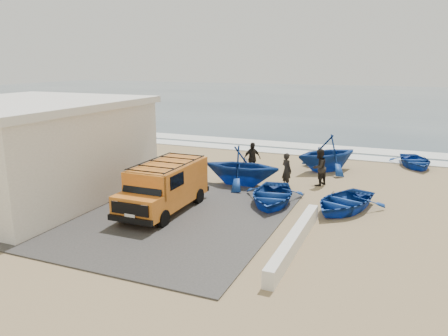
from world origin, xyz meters
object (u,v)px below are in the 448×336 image
(parapet, at_px, (295,240))
(boat_far_right, at_px, (415,161))
(building, at_px, (26,149))
(boat_mid_left, at_px, (242,166))
(boat_far_left, at_px, (327,153))
(fisherman_middle, at_px, (319,167))
(van, at_px, (165,185))
(boat_near_right, at_px, (344,202))
(boat_near_left, at_px, (272,195))
(fisherman_front, at_px, (287,170))
(fisherman_back, at_px, (252,159))

(parapet, relative_size, boat_far_right, 1.81)
(building, height_order, parapet, building)
(boat_mid_left, xyz_separation_m, boat_far_left, (3.36, 4.54, 0.04))
(fisherman_middle, bearing_deg, van, -15.11)
(fisherman_middle, bearing_deg, boat_far_left, -153.06)
(parapet, height_order, boat_far_right, boat_far_right)
(boat_near_right, xyz_separation_m, boat_mid_left, (-5.18, 1.95, 0.60))
(boat_mid_left, bearing_deg, boat_near_right, -113.28)
(boat_near_left, height_order, boat_far_left, boat_far_left)
(building, height_order, fisherman_front, building)
(van, xyz_separation_m, fisherman_middle, (5.04, 6.21, -0.18))
(building, bearing_deg, van, 4.66)
(parapet, xyz_separation_m, boat_near_right, (0.95, 4.40, 0.10))
(building, xyz_separation_m, van, (6.74, 0.55, -1.08))
(parapet, relative_size, fisherman_back, 3.40)
(building, relative_size, boat_near_right, 2.60)
(parapet, relative_size, fisherman_middle, 3.31)
(boat_near_left, xyz_separation_m, boat_far_left, (1.14, 6.80, 0.64))
(boat_near_right, distance_m, boat_far_left, 6.77)
(boat_mid_left, height_order, fisherman_front, boat_mid_left)
(boat_far_left, xyz_separation_m, fisherman_back, (-3.55, -2.43, -0.13))
(boat_near_left, bearing_deg, van, -155.43)
(building, distance_m, boat_far_left, 15.31)
(boat_far_right, height_order, fisherman_back, fisherman_back)
(building, relative_size, boat_near_left, 2.58)
(boat_far_right, xyz_separation_m, fisherman_middle, (-4.41, -6.05, 0.56))
(building, bearing_deg, boat_mid_left, 32.90)
(boat_near_left, xyz_separation_m, fisherman_back, (-2.41, 4.36, 0.51))
(building, height_order, fisherman_middle, building)
(boat_mid_left, height_order, fisherman_back, boat_mid_left)
(boat_mid_left, xyz_separation_m, fisherman_back, (-0.19, 2.11, -0.09))
(boat_near_left, bearing_deg, boat_far_right, 49.93)
(van, bearing_deg, fisherman_back, 79.05)
(boat_near_right, distance_m, boat_mid_left, 5.57)
(fisherman_back, bearing_deg, fisherman_middle, -59.29)
(boat_near_right, relative_size, boat_mid_left, 0.98)
(boat_far_right, relative_size, fisherman_front, 1.95)
(parapet, xyz_separation_m, boat_near_left, (-2.01, 4.09, 0.10))
(boat_near_left, distance_m, boat_near_right, 2.98)
(boat_mid_left, distance_m, fisherman_front, 2.20)
(parapet, height_order, boat_near_left, boat_near_left)
(boat_near_right, xyz_separation_m, fisherman_front, (-3.03, 2.39, 0.48))
(van, relative_size, boat_far_right, 1.42)
(fisherman_front, bearing_deg, van, 92.11)
(fisherman_front, bearing_deg, boat_far_left, -69.22)
(boat_near_left, distance_m, fisherman_middle, 3.92)
(van, xyz_separation_m, boat_near_right, (6.71, 2.85, -0.71))
(parapet, distance_m, boat_near_left, 4.56)
(building, xyz_separation_m, boat_near_left, (10.49, 3.09, -1.79))
(parapet, relative_size, van, 1.28)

